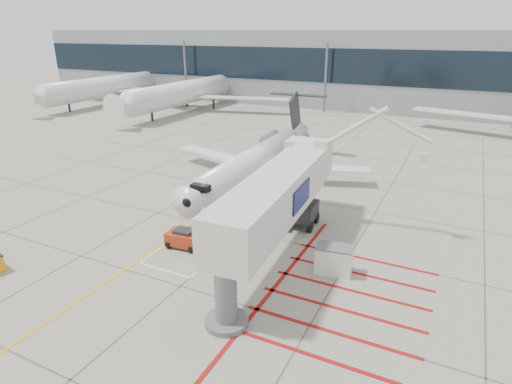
% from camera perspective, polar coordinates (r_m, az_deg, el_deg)
% --- Properties ---
extents(ground_plane, '(260.00, 260.00, 0.00)m').
position_cam_1_polar(ground_plane, '(28.82, -5.36, -8.48)').
color(ground_plane, gray).
rests_on(ground_plane, ground).
extents(regional_jet, '(22.55, 28.10, 7.22)m').
position_cam_1_polar(regional_jet, '(39.39, -1.38, 5.44)').
color(regional_jet, white).
rests_on(regional_jet, ground_plane).
extents(jet_bridge, '(10.48, 20.01, 7.77)m').
position_cam_1_polar(jet_bridge, '(26.23, 2.29, -2.01)').
color(jet_bridge, silver).
rests_on(jet_bridge, ground_plane).
extents(pushback_tug, '(2.48, 1.68, 1.38)m').
position_cam_1_polar(pushback_tug, '(29.94, -9.53, -6.02)').
color(pushback_tug, '#AF2D10').
rests_on(pushback_tug, ground_plane).
extents(baggage_cart, '(1.84, 1.28, 1.09)m').
position_cam_1_polar(baggage_cart, '(32.23, 3.06, -4.00)').
color(baggage_cart, '#555559').
rests_on(baggage_cart, ground_plane).
extents(ground_power_unit, '(2.37, 1.60, 1.75)m').
position_cam_1_polar(ground_power_unit, '(26.96, 10.35, -8.83)').
color(ground_power_unit, silver).
rests_on(ground_power_unit, ground_plane).
extents(cone_nose, '(0.39, 0.39, 0.54)m').
position_cam_1_polar(cone_nose, '(34.86, -1.80, -2.49)').
color(cone_nose, '#F3600C').
rests_on(cone_nose, ground_plane).
extents(cone_side, '(0.36, 0.36, 0.51)m').
position_cam_1_polar(cone_side, '(35.88, 1.04, -1.81)').
color(cone_side, orange).
rests_on(cone_side, ground_plane).
extents(terminal_building, '(180.00, 28.00, 14.00)m').
position_cam_1_polar(terminal_building, '(91.58, 24.92, 14.56)').
color(terminal_building, gray).
rests_on(terminal_building, ground_plane).
extents(terminal_glass_band, '(180.00, 0.10, 6.00)m').
position_cam_1_polar(terminal_glass_band, '(77.50, 24.51, 14.56)').
color(terminal_glass_band, black).
rests_on(terminal_glass_band, ground_plane).
extents(bg_aircraft_a, '(36.11, 40.12, 12.04)m').
position_cam_1_polar(bg_aircraft_a, '(94.16, -18.47, 14.91)').
color(bg_aircraft_a, silver).
rests_on(bg_aircraft_a, ground_plane).
extents(bg_aircraft_b, '(36.59, 40.66, 12.20)m').
position_cam_1_polar(bg_aircraft_b, '(82.00, -8.45, 15.04)').
color(bg_aircraft_b, silver).
rests_on(bg_aircraft_b, ground_plane).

